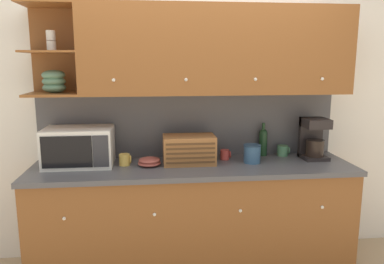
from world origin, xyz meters
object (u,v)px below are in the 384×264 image
at_px(microwave, 79,147).
at_px(bowl_stack_on_counter, 149,162).
at_px(mug, 225,155).
at_px(storage_canister, 252,154).
at_px(mug_patterned_third, 125,160).
at_px(bread_box, 189,150).
at_px(wine_bottle, 263,141).
at_px(coffee_maker, 314,138).
at_px(mug_blue_second, 283,151).

height_order(microwave, bowl_stack_on_counter, microwave).
xyz_separation_m(mug, storage_canister, (0.20, -0.13, 0.03)).
xyz_separation_m(mug_patterned_third, bowl_stack_on_counter, (0.20, -0.04, -0.01)).
bearing_deg(storage_canister, bread_box, 176.17).
distance_m(storage_canister, wine_bottle, 0.29).
xyz_separation_m(bowl_stack_on_counter, storage_canister, (0.86, 0.00, 0.04)).
bearing_deg(coffee_maker, mug_blue_second, 153.32).
bearing_deg(storage_canister, mug, 148.04).
bearing_deg(bowl_stack_on_counter, coffee_maker, 3.58).
relative_size(wine_bottle, coffee_maker, 0.84).
xyz_separation_m(mug_blue_second, coffee_maker, (0.23, -0.12, 0.13)).
relative_size(mug_patterned_third, mug, 1.11).
bearing_deg(bowl_stack_on_counter, mug_patterned_third, 169.36).
distance_m(mug_patterned_third, bread_box, 0.53).
relative_size(mug, mug_blue_second, 0.83).
height_order(bowl_stack_on_counter, coffee_maker, coffee_maker).
bearing_deg(mug, mug_patterned_third, -173.83).
distance_m(mug_patterned_third, wine_bottle, 1.24).
height_order(mug, coffee_maker, coffee_maker).
distance_m(bowl_stack_on_counter, coffee_maker, 1.44).
relative_size(bread_box, mug, 4.79).
relative_size(mug, wine_bottle, 0.30).
height_order(bowl_stack_on_counter, mug, mug).
distance_m(mug_patterned_third, bowl_stack_on_counter, 0.20).
height_order(microwave, coffee_maker, coffee_maker).
height_order(bread_box, wine_bottle, wine_bottle).
distance_m(microwave, bowl_stack_on_counter, 0.59).
bearing_deg(mug_patterned_third, mug_blue_second, 6.82).
xyz_separation_m(mug_patterned_third, mug_blue_second, (1.40, 0.17, -0.00)).
relative_size(bowl_stack_on_counter, storage_canister, 1.22).
height_order(bowl_stack_on_counter, storage_canister, storage_canister).
bearing_deg(mug_patterned_third, bowl_stack_on_counter, -10.64).
distance_m(storage_canister, coffee_maker, 0.59).
xyz_separation_m(microwave, storage_canister, (1.42, -0.08, -0.08)).
distance_m(microwave, coffee_maker, 2.00).
xyz_separation_m(wine_bottle, mug_blue_second, (0.18, -0.03, -0.09)).
bearing_deg(mug, wine_bottle, 15.62).
height_order(storage_canister, mug_blue_second, storage_canister).
xyz_separation_m(microwave, coffee_maker, (2.00, 0.01, 0.02)).
height_order(storage_canister, coffee_maker, coffee_maker).
height_order(mug, mug_blue_second, mug_blue_second).
relative_size(microwave, mug_blue_second, 5.04).
bearing_deg(mug_blue_second, mug, -172.17).
height_order(mug_patterned_third, mug_blue_second, same).
distance_m(bread_box, mug_blue_second, 0.89).
relative_size(microwave, mug_patterned_third, 5.52).
relative_size(microwave, wine_bottle, 1.82).
xyz_separation_m(mug_patterned_third, coffee_maker, (1.63, 0.05, 0.13)).
xyz_separation_m(wine_bottle, coffee_maker, (0.41, -0.14, 0.04)).
bearing_deg(microwave, wine_bottle, 5.47).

